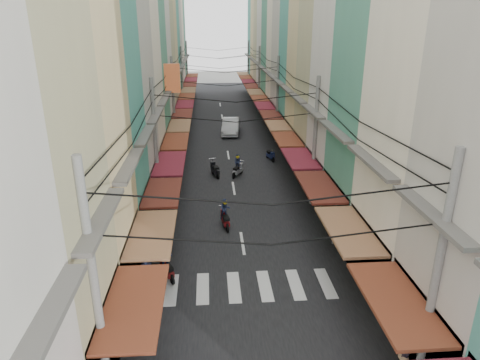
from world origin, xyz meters
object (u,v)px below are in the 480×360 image
white_car (231,134)px  bicycle (352,206)px  traffic_sign (335,206)px  market_umbrella (385,229)px

white_car → bicycle: white_car is taller
white_car → traffic_sign: 24.48m
bicycle → market_umbrella: market_umbrella is taller
white_car → market_umbrella: size_ratio=2.36×
white_car → market_umbrella: 27.26m
white_car → traffic_sign: bearing=-74.0°
market_umbrella → traffic_sign: size_ratio=0.78×
market_umbrella → traffic_sign: bearing=123.0°
white_car → traffic_sign: traffic_sign is taller
white_car → bicycle: (6.86, -19.19, 0.00)m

